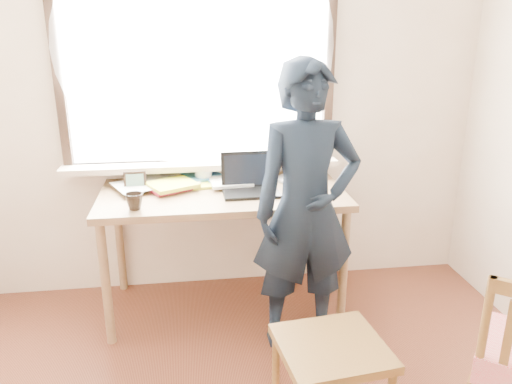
{
  "coord_description": "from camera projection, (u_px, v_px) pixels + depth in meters",
  "views": [
    {
      "loc": [
        -0.29,
        -1.39,
        1.83
      ],
      "look_at": [
        0.04,
        0.95,
        1.04
      ],
      "focal_mm": 35.0,
      "sensor_mm": 36.0,
      "label": 1
    }
  ],
  "objects": [
    {
      "name": "room_shell",
      "position": [
        270.0,
        90.0,
        1.59
      ],
      "size": [
        3.52,
        4.02,
        2.61
      ],
      "color": "beige",
      "rests_on": "ground"
    },
    {
      "name": "desk",
      "position": [
        223.0,
        204.0,
        3.2
      ],
      "size": [
        1.55,
        0.77,
        0.83
      ],
      "color": "olive",
      "rests_on": "ground"
    },
    {
      "name": "laptop",
      "position": [
        250.0,
        183.0,
        3.15
      ],
      "size": [
        0.35,
        0.29,
        0.24
      ],
      "color": "black",
      "rests_on": "desk"
    },
    {
      "name": "mug_white",
      "position": [
        204.0,
        175.0,
        3.36
      ],
      "size": [
        0.14,
        0.14,
        0.09
      ],
      "primitive_type": "imported",
      "rotation": [
        0.0,
        0.0,
        0.28
      ],
      "color": "white",
      "rests_on": "desk"
    },
    {
      "name": "mug_dark",
      "position": [
        134.0,
        201.0,
        2.84
      ],
      "size": [
        0.11,
        0.11,
        0.1
      ],
      "primitive_type": "imported",
      "rotation": [
        0.0,
        0.0,
        0.02
      ],
      "color": "black",
      "rests_on": "desk"
    },
    {
      "name": "mouse",
      "position": [
        290.0,
        190.0,
        3.13
      ],
      "size": [
        0.09,
        0.07,
        0.04
      ],
      "primitive_type": "ellipsoid",
      "color": "black",
      "rests_on": "desk"
    },
    {
      "name": "desk_clutter",
      "position": [
        180.0,
        181.0,
        3.29
      ],
      "size": [
        0.93,
        0.54,
        0.05
      ],
      "color": "teal",
      "rests_on": "desk"
    },
    {
      "name": "book_a",
      "position": [
        163.0,
        181.0,
        3.32
      ],
      "size": [
        0.28,
        0.34,
        0.03
      ],
      "primitive_type": "imported",
      "rotation": [
        0.0,
        0.0,
        0.22
      ],
      "color": "white",
      "rests_on": "desk"
    },
    {
      "name": "book_b",
      "position": [
        280.0,
        176.0,
        3.46
      ],
      "size": [
        0.3,
        0.31,
        0.02
      ],
      "primitive_type": "imported",
      "rotation": [
        0.0,
        0.0,
        -0.67
      ],
      "color": "white",
      "rests_on": "desk"
    },
    {
      "name": "picture_frame",
      "position": [
        135.0,
        182.0,
        3.18
      ],
      "size": [
        0.14,
        0.02,
        0.11
      ],
      "color": "black",
      "rests_on": "desk"
    },
    {
      "name": "work_chair",
      "position": [
        331.0,
        358.0,
        2.25
      ],
      "size": [
        0.52,
        0.5,
        0.48
      ],
      "color": "brown",
      "rests_on": "ground"
    },
    {
      "name": "person",
      "position": [
        306.0,
        210.0,
        2.81
      ],
      "size": [
        0.63,
        0.43,
        1.68
      ],
      "primitive_type": "imported",
      "rotation": [
        0.0,
        0.0,
        0.05
      ],
      "color": "black",
      "rests_on": "ground"
    }
  ]
}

